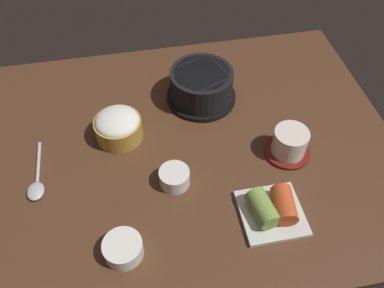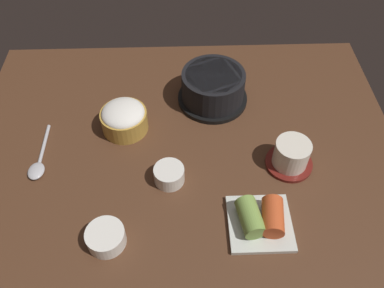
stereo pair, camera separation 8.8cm
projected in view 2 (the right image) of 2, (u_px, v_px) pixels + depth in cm
name	position (u px, v px, depth cm)	size (l,w,h in cm)	color
dining_table	(183.00, 149.00, 92.75)	(100.00, 76.00, 2.00)	#4C2D1C
stone_pot	(213.00, 87.00, 98.57)	(17.64, 17.64, 8.48)	black
rice_bowl	(123.00, 118.00, 92.89)	(10.94, 10.94, 7.02)	#B78C38
tea_cup_with_saucer	(291.00, 155.00, 86.08)	(10.45, 10.45, 6.80)	maroon
banchan_cup_center	(169.00, 174.00, 84.30)	(6.54, 6.54, 3.78)	white
kimchi_plate	(260.00, 219.00, 77.25)	(12.54, 12.54, 5.25)	silver
side_bowl_near	(105.00, 237.00, 75.10)	(7.52, 7.52, 3.56)	white
spoon	(38.00, 164.00, 87.89)	(3.60, 16.40, 1.35)	#B7B7BC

